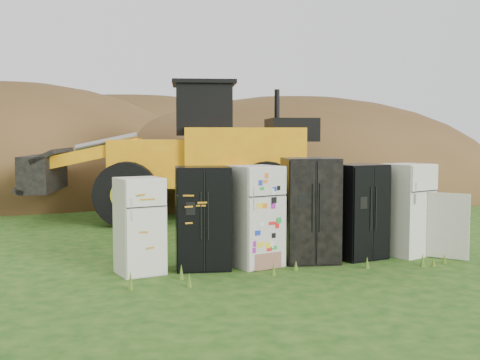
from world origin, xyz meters
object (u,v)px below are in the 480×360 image
object	(u,v)px
fridge_leftmost	(140,226)
fridge_black_side	(203,218)
fridge_dark_mid	(310,210)
fridge_sticker	(256,216)
fridge_black_right	(359,211)
wheel_loader	(169,151)
fridge_open_door	(407,210)

from	to	relation	value
fridge_leftmost	fridge_black_side	distance (m)	1.05
fridge_leftmost	fridge_dark_mid	world-z (taller)	fridge_dark_mid
fridge_sticker	fridge_dark_mid	xyz separation A→B (m)	(1.01, 0.03, 0.06)
fridge_leftmost	fridge_black_right	world-z (taller)	fridge_black_right
fridge_black_side	fridge_dark_mid	size ratio (longest dim) A/B	0.93
fridge_black_side	wheel_loader	size ratio (longest dim) A/B	0.23
fridge_dark_mid	fridge_black_right	world-z (taller)	fridge_dark_mid
fridge_dark_mid	wheel_loader	bearing A→B (deg)	112.65
fridge_open_door	fridge_dark_mid	bearing A→B (deg)	160.94
fridge_dark_mid	wheel_loader	xyz separation A→B (m)	(-1.38, 6.02, 0.89)
fridge_sticker	fridge_black_right	xyz separation A→B (m)	(1.97, 0.07, -0.00)
fridge_leftmost	fridge_sticker	world-z (taller)	fridge_sticker
fridge_black_side	fridge_black_right	size ratio (longest dim) A/B	1.00
fridge_dark_mid	wheel_loader	distance (m)	6.24
fridge_sticker	wheel_loader	size ratio (longest dim) A/B	0.23
fridge_black_right	fridge_open_door	bearing A→B (deg)	-12.43
fridge_leftmost	fridge_sticker	distance (m)	1.95
fridge_leftmost	fridge_black_right	distance (m)	3.92
fridge_black_right	wheel_loader	distance (m)	6.49
fridge_leftmost	wheel_loader	xyz separation A→B (m)	(1.58, 6.04, 1.03)
fridge_dark_mid	fridge_leftmost	bearing A→B (deg)	-169.82
fridge_sticker	wheel_loader	bearing A→B (deg)	78.78
fridge_black_side	fridge_sticker	xyz separation A→B (m)	(0.90, -0.06, 0.00)
fridge_sticker	fridge_open_door	xyz separation A→B (m)	(2.96, 0.06, -0.01)
fridge_black_side	fridge_black_right	distance (m)	2.87
fridge_black_side	fridge_black_right	bearing A→B (deg)	9.47
wheel_loader	fridge_dark_mid	bearing A→B (deg)	-65.26
fridge_dark_mid	fridge_open_door	size ratio (longest dim) A/B	1.08
fridge_sticker	fridge_black_side	bearing A→B (deg)	161.39
fridge_open_door	fridge_leftmost	bearing A→B (deg)	160.65
fridge_sticker	fridge_dark_mid	world-z (taller)	fridge_dark_mid
fridge_black_side	fridge_black_right	world-z (taller)	fridge_black_side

